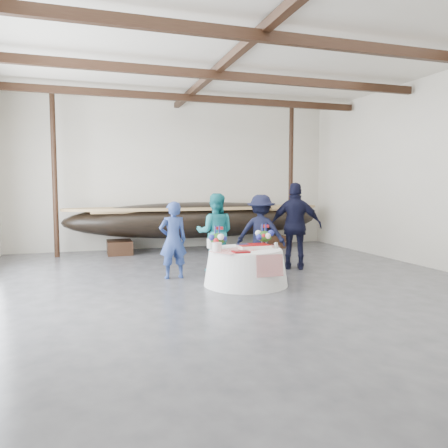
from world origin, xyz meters
name	(u,v)px	position (x,y,z in m)	size (l,w,h in m)	color
floor	(242,290)	(0.00, 0.00, 0.00)	(10.00, 12.00, 0.01)	#3D3D42
wall_back	(176,176)	(0.00, 6.00, 2.25)	(10.00, 0.02, 4.50)	silver
ceiling	(243,40)	(0.00, 0.00, 4.50)	(10.00, 12.00, 0.01)	white
pavilion_structure	(228,80)	(0.00, 0.86, 4.00)	(9.80, 11.76, 4.50)	black
longboat_display	(199,220)	(0.48, 5.10, 0.93)	(7.74, 1.55, 1.45)	black
banquet_table	(246,267)	(0.22, 0.40, 0.35)	(1.64, 1.64, 0.71)	silver
tabletop_items	(241,241)	(0.17, 0.52, 0.86)	(1.59, 1.22, 0.40)	#B41216
guest_woman_blue	(173,240)	(-1.01, 1.42, 0.81)	(0.59, 0.39, 1.61)	navy
guest_woman_teal	(215,233)	(0.03, 1.85, 0.88)	(0.86, 0.67, 1.77)	teal
guest_man_left	(261,232)	(1.11, 1.79, 0.87)	(1.12, 0.64, 1.73)	black
guest_man_right	(296,226)	(1.90, 1.58, 1.00)	(1.18, 0.49, 2.01)	black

